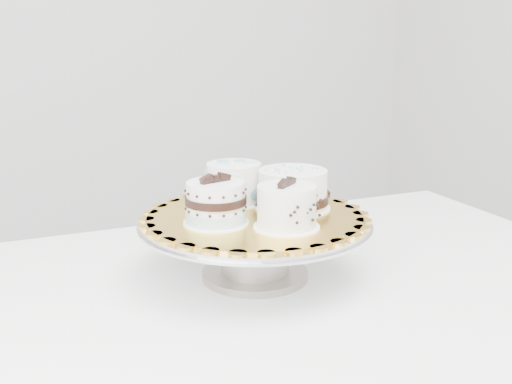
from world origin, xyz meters
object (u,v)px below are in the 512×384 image
cake_banded (216,204)px  cake_dots (234,183)px  table (272,334)px  cake_swirl (287,208)px  cake_ribbon (293,190)px  cake_stand (255,237)px  cake_board (255,217)px

cake_banded → cake_dots: bearing=41.4°
table → cake_dots: cake_dots is taller
cake_swirl → cake_banded: bearing=107.3°
cake_banded → cake_ribbon: size_ratio=0.76×
cake_swirl → cake_dots: (0.00, 0.17, 0.00)m
cake_dots → cake_ribbon: 0.11m
cake_swirl → cake_banded: cake_banded is taller
table → cake_banded: bearing=149.9°
table → cake_ribbon: size_ratio=10.09×
table → cake_stand: bearing=94.4°
cake_swirl → cake_banded: (-0.08, 0.07, -0.00)m
cake_dots → cake_banded: bearing=-127.0°
cake_stand → cake_dots: cake_dots is taller
cake_stand → cake_banded: size_ratio=3.72×
cake_banded → table: bearing=-44.2°
table → cake_board: 0.19m
table → cake_board: bearing=94.4°
table → cake_swirl: size_ratio=11.01×
table → cake_board: (0.00, 0.06, 0.18)m
cake_ribbon → cake_board: bearing=-175.2°
cake_dots → cake_board: bearing=-91.6°
cake_board → cake_banded: (-0.07, -0.01, 0.03)m
table → cake_banded: size_ratio=13.19×
cake_board → cake_banded: bearing=-175.4°
cake_stand → cake_ribbon: size_ratio=2.84×
cake_board → cake_stand: bearing=180.0°
cake_stand → cake_swirl: 0.10m
cake_board → cake_dots: size_ratio=3.00×
cake_board → cake_dots: bearing=83.5°
cake_banded → cake_dots: size_ratio=0.88×
table → cake_ribbon: bearing=46.2°
cake_stand → cake_banded: (-0.07, -0.01, 0.07)m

